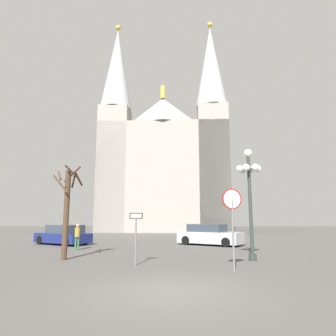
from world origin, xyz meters
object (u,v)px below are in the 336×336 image
at_px(street_lamp, 249,184).
at_px(pedestrian_walking, 77,234).
at_px(one_way_arrow_sign, 136,232).
at_px(parked_car_far_silver, 209,235).
at_px(cathedral, 164,163).
at_px(parked_car_near_navy, 64,235).
at_px(stop_sign, 232,213).
at_px(bare_tree, 67,208).

distance_m(street_lamp, pedestrian_walking, 10.91).
bearing_deg(pedestrian_walking, one_way_arrow_sign, -53.90).
relative_size(one_way_arrow_sign, parked_car_far_silver, 0.45).
distance_m(cathedral, parked_car_near_navy, 23.94).
height_order(cathedral, stop_sign, cathedral).
bearing_deg(street_lamp, bare_tree, 178.90).
relative_size(parked_car_near_navy, parked_car_far_silver, 0.96).
bearing_deg(one_way_arrow_sign, parked_car_far_silver, 65.62).
bearing_deg(stop_sign, parked_car_far_silver, 87.80).
height_order(stop_sign, pedestrian_walking, stop_sign).
bearing_deg(bare_tree, cathedral, 82.26).
distance_m(cathedral, pedestrian_walking, 26.65).
bearing_deg(pedestrian_walking, parked_car_near_navy, 120.60).
xyz_separation_m(stop_sign, bare_tree, (-7.38, 3.09, 0.27)).
xyz_separation_m(bare_tree, pedestrian_walking, (-0.77, 4.32, -1.46)).
bearing_deg(pedestrian_walking, bare_tree, -79.88).
height_order(cathedral, bare_tree, cathedral).
height_order(street_lamp, parked_car_near_navy, street_lamp).
bearing_deg(pedestrian_walking, parked_car_far_silver, 21.49).
xyz_separation_m(parked_car_near_navy, parked_car_far_silver, (10.73, -0.29, 0.03)).
xyz_separation_m(stop_sign, parked_car_far_silver, (0.41, 10.78, -1.43)).
height_order(one_way_arrow_sign, street_lamp, street_lamp).
bearing_deg(cathedral, pedestrian_walking, -100.81).
relative_size(street_lamp, parked_car_near_navy, 1.14).
xyz_separation_m(stop_sign, pedestrian_walking, (-8.15, 7.41, -1.19)).
height_order(bare_tree, pedestrian_walking, bare_tree).
xyz_separation_m(street_lamp, bare_tree, (-8.82, 0.17, -1.16)).
relative_size(bare_tree, parked_car_near_navy, 0.98).
height_order(cathedral, parked_car_near_navy, cathedral).
bearing_deg(stop_sign, bare_tree, 157.26).
bearing_deg(parked_car_near_navy, cathedral, 71.86).
height_order(bare_tree, parked_car_near_navy, bare_tree).
relative_size(cathedral, bare_tree, 6.81).
height_order(cathedral, street_lamp, cathedral).
distance_m(stop_sign, parked_car_far_silver, 10.89).
relative_size(stop_sign, parked_car_near_navy, 0.66).
xyz_separation_m(street_lamp, parked_car_near_navy, (-11.76, 8.15, -2.89)).
bearing_deg(one_way_arrow_sign, street_lamp, 15.56).
xyz_separation_m(stop_sign, one_way_arrow_sign, (-3.81, 1.46, -0.80)).
distance_m(cathedral, bare_tree, 30.19).
relative_size(bare_tree, parked_car_far_silver, 0.95).
xyz_separation_m(cathedral, bare_tree, (-3.94, -28.97, -7.51)).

